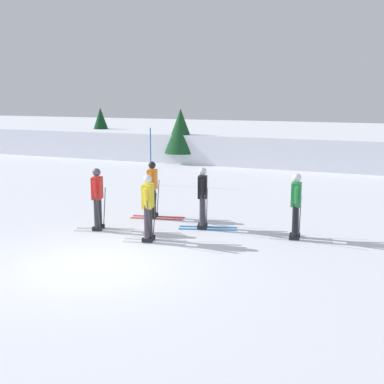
{
  "coord_description": "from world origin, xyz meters",
  "views": [
    {
      "loc": [
        6.05,
        -9.01,
        3.68
      ],
      "look_at": [
        0.5,
        4.36,
        0.9
      ],
      "focal_mm": 48.05,
      "sensor_mm": 36.0,
      "label": 1
    }
  ],
  "objects": [
    {
      "name": "skier_black",
      "position": [
        1.03,
        3.85,
        0.92
      ],
      "size": [
        1.64,
        0.97,
        1.71
      ],
      "color": "#237AC6",
      "rests_on": "ground"
    },
    {
      "name": "skier_green",
      "position": [
        3.61,
        3.79,
        0.92
      ],
      "size": [
        1.63,
        1.0,
        1.71
      ],
      "color": "silver",
      "rests_on": "ground"
    },
    {
      "name": "skier_red",
      "position": [
        -1.55,
        2.61,
        0.92
      ],
      "size": [
        1.64,
        0.96,
        1.71
      ],
      "color": "silver",
      "rests_on": "ground"
    },
    {
      "name": "ground_plane",
      "position": [
        0.0,
        0.0,
        0.0
      ],
      "size": [
        120.0,
        120.0,
        0.0
      ],
      "primitive_type": "plane",
      "color": "white"
    },
    {
      "name": "conifer_far_centre",
      "position": [
        -11.37,
        18.23,
        1.71
      ],
      "size": [
        1.54,
        1.54,
        2.84
      ],
      "color": "#513823",
      "rests_on": "ground"
    },
    {
      "name": "conifer_far_left",
      "position": [
        -5.0,
        16.01,
        1.73
      ],
      "size": [
        1.74,
        1.74,
        2.91
      ],
      "color": "#513823",
      "rests_on": "ground"
    },
    {
      "name": "skier_yellow",
      "position": [
        0.23,
        2.15,
        0.92
      ],
      "size": [
        1.64,
        0.98,
        1.71
      ],
      "color": "silver",
      "rests_on": "ground"
    },
    {
      "name": "far_snow_ridge",
      "position": [
        0.0,
        20.57,
        0.77
      ],
      "size": [
        80.0,
        9.9,
        1.54
      ],
      "primitive_type": "cube",
      "color": "white",
      "rests_on": "ground"
    },
    {
      "name": "trail_marker_pole",
      "position": [
        -3.44,
        9.47,
        1.17
      ],
      "size": [
        0.04,
        0.04,
        2.33
      ],
      "primitive_type": "cylinder",
      "color": "#1E56AD",
      "rests_on": "ground"
    },
    {
      "name": "skier_orange",
      "position": [
        -0.8,
        4.43,
        0.92
      ],
      "size": [
        1.64,
        0.98,
        1.71
      ],
      "color": "red",
      "rests_on": "ground"
    }
  ]
}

